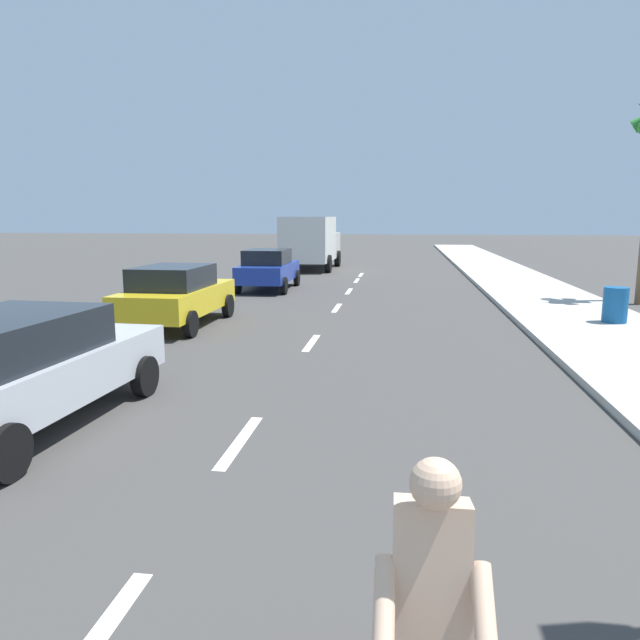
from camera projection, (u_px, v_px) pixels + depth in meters
name	position (u px, v px, depth m)	size (l,w,h in m)	color
ground_plane	(330.00, 317.00, 16.71)	(160.00, 160.00, 0.00)	#423F3D
sidewalk_strip	(563.00, 309.00, 17.73)	(3.60, 80.00, 0.14)	#B2ADA3
lane_stripe_3	(240.00, 441.00, 7.45)	(0.16, 1.80, 0.01)	white
lane_stripe_4	(311.00, 343.00, 13.26)	(0.16, 1.80, 0.01)	white
lane_stripe_5	(337.00, 308.00, 18.34)	(0.16, 1.80, 0.01)	white
lane_stripe_6	(349.00, 291.00, 22.43)	(0.16, 1.80, 0.01)	white
lane_stripe_7	(357.00, 280.00, 26.22)	(0.16, 1.80, 0.01)	white
lane_stripe_8	(361.00, 275.00, 28.81)	(0.16, 1.80, 0.01)	white
parked_car_silver	(18.00, 367.00, 7.82)	(2.28, 4.68, 1.57)	#B7BABF
parked_car_yellow	(176.00, 294.00, 15.22)	(2.02, 4.31, 1.57)	gold
parked_car_blue	(268.00, 268.00, 22.82)	(1.96, 4.17, 1.57)	#1E389E
delivery_truck	(311.00, 241.00, 31.61)	(2.74, 6.27, 2.80)	beige
trash_bin_far	(615.00, 305.00, 15.00)	(0.60, 0.60, 0.90)	#14518C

